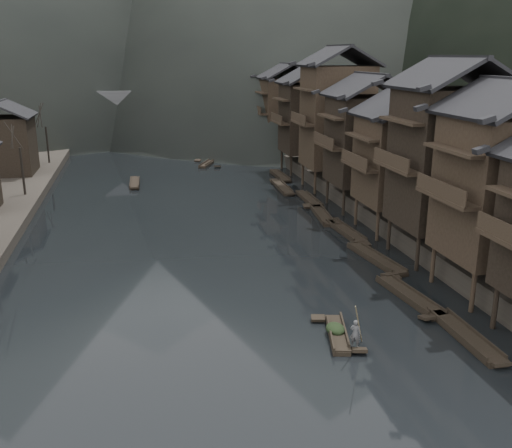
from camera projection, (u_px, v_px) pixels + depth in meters
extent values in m
plane|color=black|center=(230.00, 309.00, 34.78)|extent=(300.00, 300.00, 0.00)
cube|color=#2D2823|center=(431.00, 160.00, 78.97)|extent=(40.00, 200.00, 1.80)
cylinder|color=black|center=(495.00, 307.00, 31.98)|extent=(0.30, 0.30, 2.90)
cylinder|color=black|center=(473.00, 292.00, 34.04)|extent=(0.30, 0.30, 2.90)
cylinder|color=black|center=(433.00, 264.00, 38.54)|extent=(0.30, 0.30, 2.90)
cylinder|color=black|center=(470.00, 261.00, 39.09)|extent=(0.30, 0.30, 2.90)
cube|color=black|center=(506.00, 188.00, 35.28)|extent=(7.00, 6.00, 8.80)
cube|color=black|center=(447.00, 198.00, 34.61)|extent=(1.20, 5.70, 0.25)
cylinder|color=black|center=(418.00, 253.00, 40.60)|extent=(0.30, 0.30, 2.90)
cylinder|color=black|center=(389.00, 234.00, 45.10)|extent=(0.30, 0.30, 2.90)
cylinder|color=black|center=(453.00, 251.00, 41.15)|extent=(0.30, 0.30, 2.90)
cylinder|color=black|center=(421.00, 231.00, 45.65)|extent=(0.30, 0.30, 2.90)
cube|color=black|center=(448.00, 158.00, 41.66)|extent=(7.00, 6.00, 10.03)
cube|color=black|center=(397.00, 167.00, 41.01)|extent=(1.20, 5.70, 0.25)
cylinder|color=black|center=(378.00, 226.00, 47.17)|extent=(0.30, 0.30, 2.90)
cylinder|color=black|center=(356.00, 211.00, 51.67)|extent=(0.30, 0.30, 2.90)
cylinder|color=black|center=(408.00, 224.00, 47.71)|extent=(0.30, 0.30, 2.90)
cylinder|color=black|center=(384.00, 209.00, 52.21)|extent=(0.30, 0.30, 2.90)
cube|color=black|center=(404.00, 160.00, 48.61)|extent=(7.00, 6.00, 7.35)
cube|color=black|center=(359.00, 166.00, 47.92)|extent=(1.20, 5.70, 0.25)
cylinder|color=black|center=(344.00, 202.00, 54.67)|extent=(0.30, 0.30, 2.90)
cylinder|color=black|center=(327.00, 191.00, 59.16)|extent=(0.30, 0.30, 2.90)
cylinder|color=black|center=(370.00, 201.00, 55.21)|extent=(0.30, 0.30, 2.90)
cylinder|color=black|center=(352.00, 190.00, 59.71)|extent=(0.30, 0.30, 2.90)
cube|color=black|center=(367.00, 140.00, 55.95)|extent=(7.00, 6.00, 8.44)
cube|color=black|center=(328.00, 146.00, 55.28)|extent=(1.20, 5.70, 0.25)
cylinder|color=black|center=(315.00, 182.00, 63.10)|extent=(0.30, 0.30, 2.90)
cylinder|color=black|center=(303.00, 174.00, 67.60)|extent=(0.30, 0.30, 2.90)
cylinder|color=black|center=(339.00, 181.00, 63.65)|extent=(0.30, 0.30, 2.90)
cylinder|color=black|center=(325.00, 173.00, 68.15)|extent=(0.30, 0.30, 2.90)
cube|color=black|center=(337.00, 117.00, 64.01)|extent=(7.00, 6.00, 11.09)
cube|color=black|center=(302.00, 123.00, 63.37)|extent=(1.20, 5.70, 0.25)
cylinder|color=black|center=(291.00, 166.00, 72.47)|extent=(0.30, 0.30, 2.90)
cylinder|color=black|center=(282.00, 159.00, 76.97)|extent=(0.30, 0.30, 2.90)
cylinder|color=black|center=(312.00, 165.00, 73.02)|extent=(0.30, 0.30, 2.90)
cylinder|color=black|center=(301.00, 159.00, 77.52)|extent=(0.30, 0.30, 2.90)
cube|color=black|center=(310.00, 118.00, 73.72)|extent=(7.00, 6.00, 8.75)
cube|color=black|center=(280.00, 122.00, 73.05)|extent=(1.20, 5.70, 0.25)
cylinder|color=black|center=(269.00, 151.00, 83.72)|extent=(0.30, 0.30, 2.90)
cylinder|color=black|center=(262.00, 146.00, 88.22)|extent=(0.30, 0.30, 2.90)
cylinder|color=black|center=(288.00, 150.00, 84.27)|extent=(0.30, 0.30, 2.90)
cylinder|color=black|center=(280.00, 145.00, 88.77)|extent=(0.30, 0.30, 2.90)
cube|color=black|center=(286.00, 109.00, 84.94)|extent=(7.00, 6.00, 8.91)
cube|color=black|center=(260.00, 113.00, 84.28)|extent=(1.20, 5.70, 0.25)
cube|color=black|center=(5.00, 143.00, 68.76)|extent=(6.50, 6.50, 6.80)
cylinder|color=black|center=(18.00, 169.00, 58.31)|extent=(0.24, 0.24, 4.90)
cylinder|color=black|center=(43.00, 143.00, 75.62)|extent=(0.24, 0.24, 4.79)
cube|color=black|center=(465.00, 336.00, 31.15)|extent=(1.14, 6.31, 0.30)
cube|color=black|center=(465.00, 333.00, 31.10)|extent=(1.19, 6.18, 0.10)
cube|color=black|center=(437.00, 310.00, 33.94)|extent=(0.94, 0.78, 0.33)
cube|color=black|center=(499.00, 362.00, 28.28)|extent=(0.94, 0.78, 0.33)
cube|color=black|center=(409.00, 296.00, 36.22)|extent=(1.82, 6.62, 0.30)
cube|color=black|center=(409.00, 294.00, 36.17)|extent=(1.86, 6.50, 0.10)
cube|color=black|center=(393.00, 276.00, 39.18)|extent=(1.02, 0.90, 0.34)
cube|color=black|center=(428.00, 316.00, 33.19)|extent=(1.02, 0.90, 0.34)
cube|color=black|center=(376.00, 259.00, 42.85)|extent=(2.01, 7.16, 0.30)
cube|color=black|center=(376.00, 257.00, 42.79)|extent=(2.05, 7.03, 0.10)
cube|color=black|center=(364.00, 243.00, 46.05)|extent=(1.04, 0.98, 0.35)
cube|color=black|center=(389.00, 274.00, 39.56)|extent=(1.04, 0.98, 0.35)
cube|color=black|center=(345.00, 231.00, 49.52)|extent=(1.48, 6.68, 0.30)
cube|color=black|center=(345.00, 229.00, 49.46)|extent=(1.53, 6.55, 0.10)
cube|color=black|center=(335.00, 220.00, 52.49)|extent=(0.98, 0.87, 0.34)
cube|color=black|center=(357.00, 241.00, 46.46)|extent=(0.98, 0.87, 0.34)
cube|color=black|center=(322.00, 215.00, 54.50)|extent=(1.86, 7.03, 0.30)
cube|color=black|center=(322.00, 213.00, 54.44)|extent=(1.90, 6.90, 0.10)
cube|color=black|center=(308.00, 205.00, 57.49)|extent=(1.02, 0.95, 0.35)
cube|color=black|center=(337.00, 223.00, 51.42)|extent=(1.02, 0.95, 0.35)
cube|color=black|center=(309.00, 200.00, 60.18)|extent=(1.17, 6.80, 0.30)
cube|color=black|center=(309.00, 198.00, 60.13)|extent=(1.23, 6.66, 0.10)
cube|color=black|center=(300.00, 192.00, 63.19)|extent=(0.94, 0.84, 0.35)
cube|color=black|center=(319.00, 206.00, 57.09)|extent=(0.94, 0.84, 0.35)
cube|color=black|center=(282.00, 188.00, 65.77)|extent=(1.31, 7.25, 0.30)
cube|color=black|center=(282.00, 186.00, 65.72)|extent=(1.36, 7.11, 0.10)
cube|color=black|center=(274.00, 180.00, 68.96)|extent=(0.96, 0.91, 0.36)
cube|color=black|center=(291.00, 193.00, 62.51)|extent=(0.96, 0.91, 0.36)
cube|color=black|center=(280.00, 176.00, 71.86)|extent=(1.15, 6.64, 0.30)
cube|color=black|center=(280.00, 175.00, 71.81)|extent=(1.20, 6.51, 0.10)
cube|color=black|center=(274.00, 170.00, 74.81)|extent=(0.94, 0.82, 0.34)
cube|color=black|center=(286.00, 180.00, 68.83)|extent=(0.94, 0.82, 0.34)
cube|color=black|center=(135.00, 183.00, 67.94)|extent=(1.16, 5.87, 0.30)
cube|color=black|center=(135.00, 182.00, 67.89)|extent=(1.20, 5.75, 0.10)
cube|color=black|center=(134.00, 177.00, 70.51)|extent=(0.87, 0.75, 0.32)
cube|color=black|center=(135.00, 187.00, 65.29)|extent=(0.87, 0.75, 0.32)
cube|color=black|center=(207.00, 164.00, 80.14)|extent=(3.17, 5.56, 0.30)
cube|color=black|center=(207.00, 162.00, 80.08)|extent=(3.17, 5.48, 0.10)
cube|color=black|center=(198.00, 160.00, 82.20)|extent=(1.06, 0.98, 0.32)
cube|color=black|center=(217.00, 166.00, 77.99)|extent=(1.06, 0.98, 0.32)
cube|color=#4C4C4F|center=(162.00, 100.00, 100.21)|extent=(40.00, 6.00, 1.60)
cube|color=#4C4C4F|center=(162.00, 93.00, 97.31)|extent=(40.00, 0.50, 1.00)
cube|color=#4C4C4F|center=(161.00, 91.00, 102.37)|extent=(40.00, 0.50, 1.00)
cube|color=#4C4C4F|center=(81.00, 125.00, 98.57)|extent=(3.20, 6.00, 6.40)
cube|color=#4C4C4F|center=(137.00, 123.00, 100.46)|extent=(3.20, 6.00, 6.40)
cube|color=#4C4C4F|center=(188.00, 122.00, 102.25)|extent=(3.20, 6.00, 6.40)
cube|color=#4C4C4F|center=(240.00, 121.00, 104.14)|extent=(3.20, 6.00, 6.40)
cube|color=black|center=(337.00, 334.00, 31.31)|extent=(1.89, 4.39, 0.30)
cube|color=black|center=(338.00, 331.00, 31.26)|extent=(1.92, 4.31, 0.10)
cube|color=black|center=(318.00, 317.00, 33.06)|extent=(0.90, 0.71, 0.28)
cube|color=black|center=(359.00, 349.00, 29.49)|extent=(0.90, 0.71, 0.28)
ellipsoid|color=black|center=(336.00, 323.00, 31.33)|extent=(1.03, 1.34, 0.62)
imported|color=#505052|center=(355.00, 329.00, 29.60)|extent=(0.67, 0.63, 1.54)
cylinder|color=#8C7A51|center=(362.00, 283.00, 28.91)|extent=(1.56, 2.32, 3.59)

